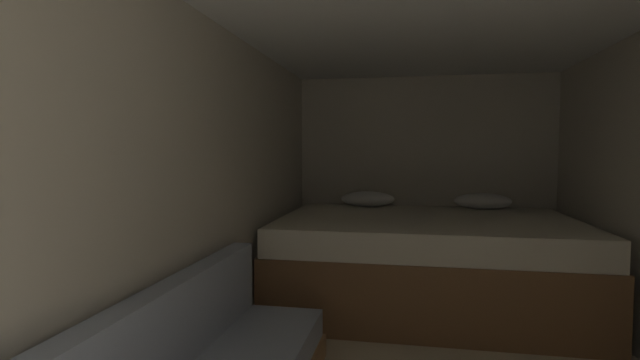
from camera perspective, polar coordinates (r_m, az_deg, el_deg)
wall_back at (r=4.91m, az=12.47°, el=0.30°), size 2.64×0.05×2.05m
wall_left at (r=2.67m, az=-14.81°, el=-2.37°), size 0.05×4.96×2.05m
bed at (r=4.09m, az=12.73°, el=-9.56°), size 2.42×1.72×0.90m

